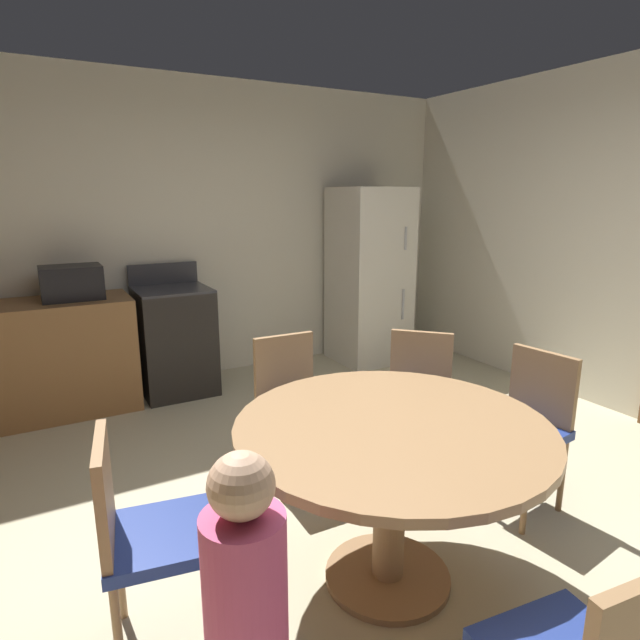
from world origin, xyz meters
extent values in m
plane|color=beige|center=(0.00, 0.00, 0.00)|extent=(14.00, 14.00, 0.00)
cube|color=silver|center=(0.00, 2.90, 1.35)|extent=(5.53, 0.12, 2.70)
cube|color=olive|center=(-1.58, 2.50, 0.45)|extent=(1.77, 0.60, 0.90)
cube|color=black|center=(-0.34, 2.50, 0.45)|extent=(0.60, 0.60, 0.90)
cube|color=#38383D|center=(-0.34, 2.50, 0.91)|extent=(0.60, 0.60, 0.02)
cube|color=#38383D|center=(-0.34, 2.78, 1.01)|extent=(0.60, 0.04, 0.18)
cube|color=silver|center=(1.64, 2.45, 0.88)|extent=(0.68, 0.66, 1.76)
cylinder|color=#B2B2B7|center=(1.82, 2.11, 1.28)|extent=(0.02, 0.02, 0.22)
cylinder|color=#B2B2B7|center=(1.82, 2.11, 0.63)|extent=(0.02, 0.02, 0.30)
cube|color=black|center=(-1.10, 2.50, 1.03)|extent=(0.44, 0.32, 0.26)
cylinder|color=#9E754C|center=(-0.11, -0.29, 0.01)|extent=(0.56, 0.56, 0.03)
cylinder|color=#9E754C|center=(-0.11, -0.29, 0.36)|extent=(0.14, 0.14, 0.72)
cylinder|color=#9E754C|center=(-0.11, -0.29, 0.74)|extent=(1.34, 1.34, 0.04)
cylinder|color=#9E754C|center=(0.08, 0.49, 0.21)|extent=(0.03, 0.03, 0.43)
cylinder|color=#9E754C|center=(-0.26, 0.49, 0.21)|extent=(0.03, 0.03, 0.43)
cylinder|color=#9E754C|center=(0.09, 0.83, 0.21)|extent=(0.03, 0.03, 0.43)
cylinder|color=#9E754C|center=(-0.25, 0.83, 0.21)|extent=(0.03, 0.03, 0.43)
cube|color=navy|center=(-0.09, 0.66, 0.45)|extent=(0.41, 0.41, 0.05)
cube|color=#9E754C|center=(-0.08, 0.84, 0.66)|extent=(0.38, 0.05, 0.42)
cylinder|color=#9E754C|center=(0.57, 0.13, 0.21)|extent=(0.03, 0.03, 0.43)
cylinder|color=#9E754C|center=(0.33, 0.37, 0.21)|extent=(0.03, 0.03, 0.43)
cylinder|color=#9E754C|center=(0.81, 0.37, 0.21)|extent=(0.03, 0.03, 0.43)
cylinder|color=#9E754C|center=(0.57, 0.61, 0.21)|extent=(0.03, 0.03, 0.43)
cube|color=navy|center=(0.57, 0.37, 0.45)|extent=(0.57, 0.57, 0.05)
cube|color=#9E754C|center=(0.70, 0.50, 0.66)|extent=(0.29, 0.30, 0.42)
cylinder|color=#9E754C|center=(0.68, -0.37, 0.21)|extent=(0.03, 0.03, 0.43)
cylinder|color=#9E754C|center=(0.64, -0.03, 0.21)|extent=(0.03, 0.03, 0.43)
cylinder|color=#9E754C|center=(1.02, -0.33, 0.21)|extent=(0.03, 0.03, 0.43)
cylinder|color=#9E754C|center=(0.98, 0.01, 0.21)|extent=(0.03, 0.03, 0.43)
cube|color=navy|center=(0.83, -0.18, 0.45)|extent=(0.45, 0.45, 0.05)
cube|color=#9E754C|center=(1.01, -0.16, 0.66)|extent=(0.08, 0.38, 0.42)
cylinder|color=#9E754C|center=(-0.86, 0.00, 0.21)|extent=(0.03, 0.03, 0.43)
cylinder|color=#9E754C|center=(-0.92, -0.33, 0.21)|extent=(0.03, 0.03, 0.43)
cylinder|color=#9E754C|center=(-1.20, 0.06, 0.21)|extent=(0.03, 0.03, 0.43)
cylinder|color=#9E754C|center=(-1.25, -0.28, 0.21)|extent=(0.03, 0.03, 0.43)
cube|color=navy|center=(-1.06, -0.14, 0.45)|extent=(0.46, 0.46, 0.05)
cube|color=#9E754C|center=(-1.23, -0.11, 0.66)|extent=(0.10, 0.38, 0.42)
cylinder|color=#D14C7A|center=(-0.98, -0.83, 0.71)|extent=(0.30, 0.30, 0.42)
sphere|color=#D6A884|center=(-0.98, -0.83, 1.00)|extent=(0.17, 0.17, 0.17)
camera|label=1|loc=(-1.37, -1.92, 1.70)|focal=29.43mm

